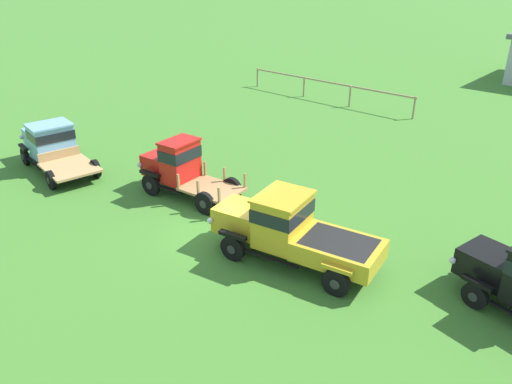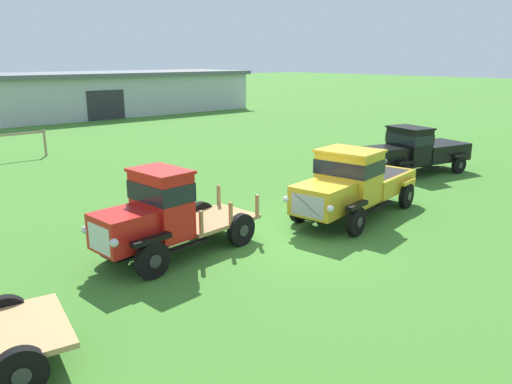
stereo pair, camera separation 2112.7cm
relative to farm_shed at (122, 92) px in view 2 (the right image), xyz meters
name	(u,v)px [view 2 (the right image)]	position (x,y,z in m)	size (l,w,h in m)	color
ground_plane	(298,236)	(-11.53, -33.93, -1.89)	(240.00, 240.00, 0.00)	#3D7528
farm_shed	(122,92)	(0.00, 0.00, 0.00)	(23.75, 8.73, 3.74)	#B2B7BC
vintage_truck_second_in_line	(160,215)	(-15.33, -32.77, -0.72)	(4.75, 2.25, 2.32)	black
vintage_truck_midrow_center	(353,183)	(-8.87, -33.73, -0.77)	(5.83, 2.92, 2.23)	black
vintage_truck_far_side	(416,150)	(-1.82, -31.62, -0.85)	(5.39, 2.92, 2.10)	black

